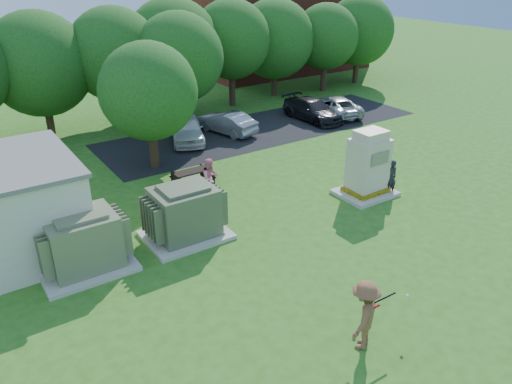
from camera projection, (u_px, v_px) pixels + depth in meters
ground at (323, 270)px, 16.64m from camera, size 120.00×120.00×0.00m
brick_building at (280, 24)px, 44.22m from camera, size 15.00×8.00×8.00m
parking_strip at (265, 128)px, 30.28m from camera, size 20.00×6.00×0.01m
transformer_left at (83, 243)px, 16.33m from camera, size 3.00×2.40×2.07m
transformer_right at (185, 214)px, 18.19m from camera, size 3.00×2.40×2.07m
generator_cabinet at (368, 167)px, 21.34m from camera, size 2.41×1.97×2.93m
picnic_table at (193, 176)px, 22.53m from camera, size 1.72×1.29×0.74m
batter at (364, 315)px, 12.99m from camera, size 1.52×1.29×2.04m
person_by_generator at (391, 177)px, 21.58m from camera, size 0.66×0.52×1.60m
person_at_picnic at (210, 178)px, 21.27m from camera, size 0.99×0.85×1.78m
car_white at (187, 128)px, 27.91m from camera, size 3.16×4.59×1.45m
car_silver_a at (227, 122)px, 29.19m from camera, size 2.30×4.10×1.28m
car_dark at (313, 110)px, 31.50m from camera, size 1.99×4.58×1.31m
car_silver_b at (335, 106)px, 32.48m from camera, size 3.01×4.85×1.25m
batting_equipment at (386, 299)px, 13.15m from camera, size 1.50×0.20×0.37m
tree_row at (145, 55)px, 29.61m from camera, size 41.30×13.30×7.30m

